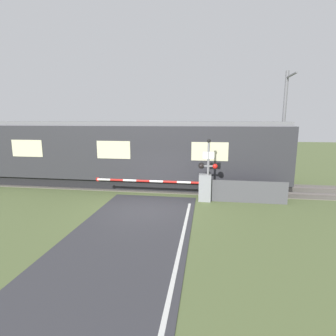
% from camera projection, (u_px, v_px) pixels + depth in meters
% --- Properties ---
extents(ground_plane, '(80.00, 80.00, 0.00)m').
position_uv_depth(ground_plane, '(147.00, 209.00, 12.02)').
color(ground_plane, '#5B6B3D').
extents(track_bed, '(36.00, 3.20, 0.13)m').
position_uv_depth(track_bed, '(163.00, 186.00, 16.10)').
color(track_bed, '#666056').
rests_on(track_bed, ground_plane).
extents(train, '(19.28, 3.00, 3.93)m').
position_uv_depth(train, '(122.00, 153.00, 16.11)').
color(train, black).
rests_on(train, ground_plane).
extents(crossing_barrier, '(6.03, 0.44, 1.36)m').
position_uv_depth(crossing_barrier, '(196.00, 187.00, 13.12)').
color(crossing_barrier, gray).
rests_on(crossing_barrier, ground_plane).
extents(signal_post, '(0.96, 0.26, 3.12)m').
position_uv_depth(signal_post, '(208.00, 167.00, 12.69)').
color(signal_post, gray).
rests_on(signal_post, ground_plane).
extents(catenary_pole, '(0.20, 1.90, 6.98)m').
position_uv_depth(catenary_pole, '(283.00, 126.00, 16.56)').
color(catenary_pole, slate).
rests_on(catenary_pole, ground_plane).
extents(roadside_fence, '(4.12, 0.06, 1.10)m').
position_uv_depth(roadside_fence, '(244.00, 192.00, 12.84)').
color(roadside_fence, '#4C4C51').
rests_on(roadside_fence, ground_plane).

